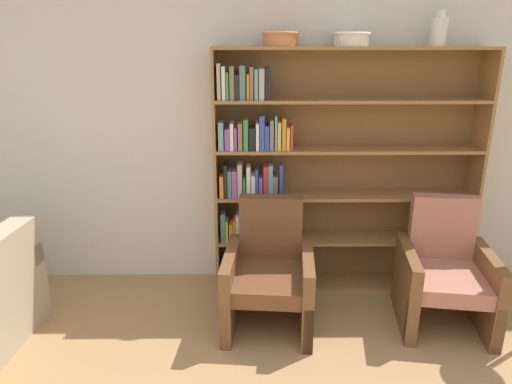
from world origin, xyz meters
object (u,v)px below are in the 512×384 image
(bowl_olive, at_px, (351,38))
(armchair_leather, at_px, (269,274))
(armchair_cushioned, at_px, (445,273))
(bookshelf, at_px, (318,174))
(vase_tall, at_px, (439,31))
(bowl_copper, at_px, (280,38))

(bowl_olive, distance_m, armchair_leather, 1.87)
(bowl_olive, relative_size, armchair_cushioned, 0.31)
(bookshelf, height_order, armchair_cushioned, bookshelf)
(vase_tall, bearing_deg, bowl_copper, 180.00)
(bowl_copper, relative_size, armchair_cushioned, 0.31)
(bowl_olive, distance_m, vase_tall, 0.65)
(bowl_copper, height_order, bowl_olive, bowl_copper)
(bookshelf, bearing_deg, armchair_cushioned, -33.43)
(bookshelf, height_order, bowl_olive, bowl_olive)
(bookshelf, relative_size, armchair_leather, 2.33)
(bookshelf, distance_m, armchair_leather, 0.95)
(bookshelf, xyz_separation_m, armchair_leather, (-0.42, -0.59, -0.61))
(armchair_leather, bearing_deg, bowl_copper, -94.16)
(vase_tall, bearing_deg, bowl_olive, 180.00)
(bowl_copper, distance_m, armchair_cushioned, 2.15)
(bookshelf, xyz_separation_m, armchair_cushioned, (0.89, -0.59, -0.61))
(vase_tall, bearing_deg, armchair_leather, -155.89)
(armchair_cushioned, bearing_deg, armchair_leather, 8.63)
(bowl_copper, height_order, armchair_leather, bowl_copper)
(bowl_copper, height_order, armchair_cushioned, bowl_copper)
(armchair_leather, bearing_deg, bowl_olive, -132.70)
(armchair_cushioned, bearing_deg, vase_tall, -78.01)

